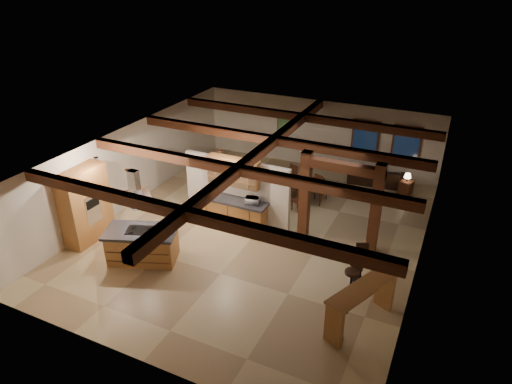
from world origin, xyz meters
TOP-DOWN VIEW (x-y plane):
  - ground at (0.00, 0.00)m, footprint 12.00×12.00m
  - room_walls at (0.00, 0.00)m, footprint 12.00×12.00m
  - ceiling_beams at (0.00, 0.00)m, footprint 10.00×12.00m
  - timber_posts at (2.50, 0.50)m, footprint 2.50×0.30m
  - partition_wall at (-1.00, 0.50)m, footprint 3.80×0.18m
  - pantry_cabinet at (-4.67, -2.60)m, footprint 0.67×1.60m
  - back_counter at (-1.00, 0.11)m, footprint 2.50×0.66m
  - upper_display_cabinet at (-1.00, 0.31)m, footprint 1.80×0.36m
  - range_hood at (-2.40, -2.83)m, footprint 1.10×1.10m
  - back_windows at (2.80, 5.93)m, footprint 2.70×0.07m
  - framed_art at (-1.50, 5.94)m, footprint 0.65×0.05m
  - recessed_cans at (-2.53, -1.93)m, footprint 3.16×2.46m
  - kitchen_island at (-2.40, -2.83)m, footprint 2.32×1.76m
  - dining_table at (0.34, 2.76)m, footprint 2.14×1.52m
  - sofa at (2.75, 5.36)m, footprint 2.35×1.13m
  - microwave at (-0.24, 0.11)m, footprint 0.49×0.38m
  - bar_counter at (4.05, -2.79)m, footprint 1.38×2.20m
  - side_table at (3.94, 4.88)m, footprint 0.55×0.55m
  - table_lamp at (3.94, 4.88)m, footprint 0.26×0.26m
  - bar_stool_a at (3.67, -3.45)m, footprint 0.41×0.42m
  - bar_stool_b at (3.59, -1.82)m, footprint 0.45×0.47m
  - bar_stool_c at (3.64, -1.07)m, footprint 0.43×0.44m
  - dining_chairs at (0.34, 2.76)m, footprint 2.09×2.09m

SIDE VIEW (x-z plane):
  - ground at x=0.00m, z-range 0.00..0.00m
  - side_table at x=3.94m, z-range 0.00..0.54m
  - sofa at x=2.75m, z-range 0.00..0.66m
  - dining_table at x=0.34m, z-range 0.00..0.68m
  - back_counter at x=-1.00m, z-range 0.01..0.95m
  - kitchen_island at x=-2.40m, z-range 0.00..1.03m
  - dining_chairs at x=0.34m, z-range 0.01..1.06m
  - bar_stool_a at x=3.67m, z-range 0.01..1.13m
  - bar_stool_c at x=3.64m, z-range 0.01..1.16m
  - bar_stool_b at x=3.59m, z-range 0.01..1.25m
  - table_lamp at x=3.94m, z-range 0.61..0.92m
  - bar_counter at x=4.05m, z-range 0.20..1.33m
  - microwave at x=-0.24m, z-range 0.94..1.18m
  - partition_wall at x=-1.00m, z-range 0.00..2.20m
  - pantry_cabinet at x=-4.67m, z-range 0.00..2.40m
  - back_windows at x=2.80m, z-range 0.65..2.35m
  - framed_art at x=-1.50m, z-range 1.27..2.12m
  - timber_posts at x=2.50m, z-range 0.31..3.21m
  - room_walls at x=0.00m, z-range -4.22..7.78m
  - range_hood at x=-2.40m, z-range 1.08..2.48m
  - upper_display_cabinet at x=-1.00m, z-range 1.37..2.33m
  - ceiling_beams at x=0.00m, z-range 2.62..2.90m
  - recessed_cans at x=-2.53m, z-range 2.85..2.89m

